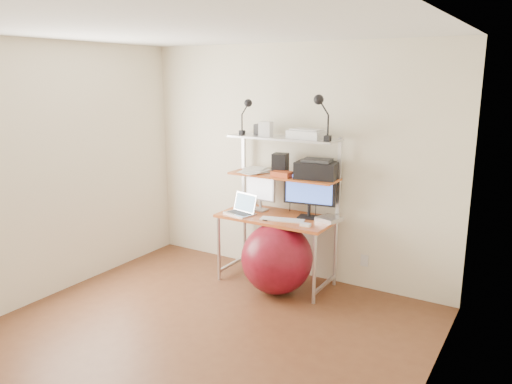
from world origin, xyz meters
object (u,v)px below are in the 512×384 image
printer (317,169)px  exercise_ball (277,258)px  laptop (242,209)px  monitor_silver (260,190)px  monitor_black (309,192)px

printer → exercise_ball: 0.99m
laptop → printer: (0.73, 0.27, 0.46)m
monitor_silver → monitor_black: bearing=5.4°
monitor_silver → laptop: monitor_silver is taller
monitor_silver → printer: (0.64, 0.04, 0.29)m
monitor_black → monitor_silver: bearing=171.7°
printer → exercise_ball: bearing=-132.1°
monitor_black → laptop: monitor_black is taller
laptop → exercise_ball: (0.48, -0.10, -0.42)m
monitor_silver → laptop: (-0.09, -0.23, -0.17)m
monitor_silver → laptop: bearing=-105.7°
monitor_black → exercise_ball: 0.75m
monitor_silver → laptop: size_ratio=1.16×
monitor_silver → printer: size_ratio=0.92×
monitor_black → exercise_ball: monitor_black is taller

